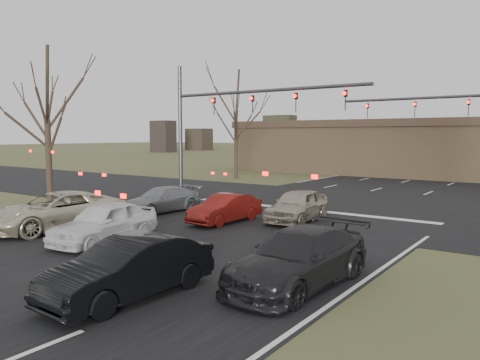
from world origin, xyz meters
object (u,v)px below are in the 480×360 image
(car_white_sedan, at_px, (104,222))
(car_grey_ahead, at_px, (162,200))
(car_red_ahead, at_px, (225,209))
(building, at_px, (451,148))
(mast_arm_near, at_px, (223,113))
(car_black_hatch, at_px, (130,268))
(car_charcoal_sedan, at_px, (299,258))
(car_silver_ahead, at_px, (297,205))
(car_silver_suv, at_px, (57,211))
(mast_arm_far, at_px, (474,116))

(car_white_sedan, relative_size, car_grey_ahead, 1.00)
(car_grey_ahead, relative_size, car_red_ahead, 1.14)
(building, xyz_separation_m, mast_arm_near, (-7.23, -25.00, 2.41))
(car_white_sedan, distance_m, car_red_ahead, 5.70)
(car_white_sedan, relative_size, car_red_ahead, 1.14)
(car_black_hatch, xyz_separation_m, car_red_ahead, (-3.97, 8.94, -0.09))
(car_grey_ahead, bearing_deg, mast_arm_near, 92.24)
(car_charcoal_sedan, bearing_deg, car_silver_ahead, 122.09)
(car_black_hatch, bearing_deg, car_red_ahead, 116.16)
(car_silver_suv, height_order, car_red_ahead, car_silver_suv)
(car_white_sedan, bearing_deg, car_grey_ahead, 111.11)
(car_silver_suv, height_order, car_white_sedan, car_silver_suv)
(car_grey_ahead, bearing_deg, mast_arm_far, 57.18)
(mast_arm_near, height_order, car_black_hatch, mast_arm_near)
(building, height_order, car_white_sedan, building)
(car_black_hatch, distance_m, car_grey_ahead, 12.51)
(car_white_sedan, bearing_deg, car_black_hatch, -39.56)
(car_grey_ahead, bearing_deg, car_white_sedan, -56.70)
(mast_arm_near, height_order, car_grey_ahead, mast_arm_near)
(building, xyz_separation_m, car_grey_ahead, (-7.52, -29.66, -2.04))
(mast_arm_far, distance_m, car_silver_ahead, 14.50)
(car_white_sedan, height_order, car_red_ahead, car_white_sedan)
(building, relative_size, car_silver_suv, 7.68)
(car_charcoal_sedan, bearing_deg, building, 99.11)
(car_white_sedan, xyz_separation_m, car_black_hatch, (5.15, -3.36, -0.02))
(mast_arm_near, relative_size, car_charcoal_sedan, 2.44)
(car_red_ahead, bearing_deg, car_charcoal_sedan, -37.77)
(mast_arm_near, distance_m, car_black_hatch, 16.73)
(mast_arm_far, relative_size, car_grey_ahead, 2.58)
(building, relative_size, car_charcoal_sedan, 8.55)
(mast_arm_far, distance_m, car_black_hatch, 24.66)
(mast_arm_far, distance_m, car_charcoal_sedan, 21.34)
(mast_arm_near, bearing_deg, car_charcoal_sedan, -45.24)
(car_silver_ahead, bearing_deg, mast_arm_far, 64.48)
(building, height_order, car_black_hatch, building)
(car_silver_suv, bearing_deg, mast_arm_far, 66.33)
(car_black_hatch, distance_m, car_red_ahead, 9.78)
(car_charcoal_sedan, height_order, car_silver_ahead, car_silver_ahead)
(car_silver_suv, relative_size, car_charcoal_sedan, 1.11)
(car_grey_ahead, height_order, car_red_ahead, same)
(car_charcoal_sedan, relative_size, car_grey_ahead, 1.15)
(mast_arm_far, xyz_separation_m, car_charcoal_sedan, (-0.61, -20.90, -4.30))
(car_black_hatch, height_order, car_charcoal_sedan, car_charcoal_sedan)
(car_silver_suv, distance_m, car_grey_ahead, 5.64)
(car_black_hatch, relative_size, car_silver_ahead, 1.03)
(car_white_sedan, bearing_deg, car_silver_suv, 167.28)
(car_white_sedan, xyz_separation_m, car_grey_ahead, (-3.13, 6.01, -0.11))
(mast_arm_far, distance_m, car_red_ahead, 17.37)
(car_white_sedan, distance_m, car_silver_ahead, 8.54)
(building, xyz_separation_m, car_white_sedan, (-4.38, -35.67, -1.93))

